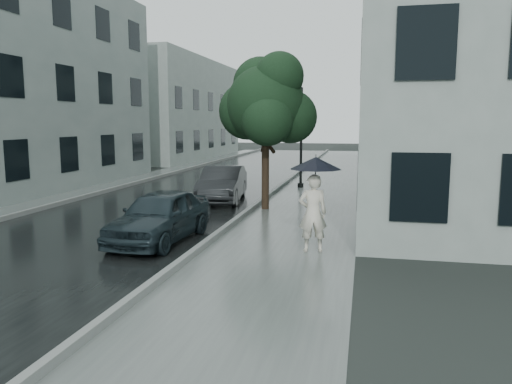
% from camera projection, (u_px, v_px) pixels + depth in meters
% --- Properties ---
extents(ground, '(120.00, 120.00, 0.00)m').
position_uv_depth(ground, '(254.00, 270.00, 10.15)').
color(ground, black).
rests_on(ground, ground).
extents(sidewalk, '(3.50, 60.00, 0.01)m').
position_uv_depth(sidewalk, '(319.00, 191.00, 21.70)').
color(sidewalk, slate).
rests_on(sidewalk, ground).
extents(kerb_near, '(0.15, 60.00, 0.15)m').
position_uv_depth(kerb_near, '(278.00, 188.00, 22.08)').
color(kerb_near, slate).
rests_on(kerb_near, ground).
extents(asphalt_road, '(6.85, 60.00, 0.00)m').
position_uv_depth(asphalt_road, '(203.00, 187.00, 22.83)').
color(asphalt_road, black).
rests_on(asphalt_road, ground).
extents(kerb_far, '(0.15, 60.00, 0.15)m').
position_uv_depth(kerb_far, '(132.00, 184.00, 23.55)').
color(kerb_far, slate).
rests_on(kerb_far, ground).
extents(sidewalk_far, '(1.70, 60.00, 0.01)m').
position_uv_depth(sidewalk_far, '(114.00, 185.00, 23.76)').
color(sidewalk_far, '#4C5451').
rests_on(sidewalk_far, ground).
extents(building_near, '(7.02, 36.00, 9.00)m').
position_uv_depth(building_near, '(429.00, 94.00, 27.23)').
color(building_near, '#909D97').
rests_on(building_near, ground).
extents(building_far_b, '(7.02, 18.00, 8.00)m').
position_uv_depth(building_far_b, '(171.00, 109.00, 41.51)').
color(building_far_b, '#909D97').
rests_on(building_far_b, ground).
extents(pedestrian, '(0.74, 0.58, 1.81)m').
position_uv_depth(pedestrian, '(313.00, 213.00, 11.47)').
color(pedestrian, silver).
rests_on(pedestrian, sidewalk).
extents(umbrella, '(1.35, 1.35, 1.32)m').
position_uv_depth(umbrella, '(316.00, 163.00, 11.31)').
color(umbrella, black).
rests_on(umbrella, ground).
extents(street_tree, '(3.43, 3.11, 5.27)m').
position_uv_depth(street_tree, '(266.00, 104.00, 16.85)').
color(street_tree, '#332619').
rests_on(street_tree, ground).
extents(lamp_post, '(0.85, 0.32, 4.62)m').
position_uv_depth(lamp_post, '(298.00, 129.00, 22.54)').
color(lamp_post, black).
rests_on(lamp_post, ground).
extents(car_near, '(1.75, 3.90, 1.30)m').
position_uv_depth(car_near, '(160.00, 216.00, 12.51)').
color(car_near, '#1A282D').
rests_on(car_near, ground).
extents(car_far, '(1.86, 4.14, 1.32)m').
position_uv_depth(car_far, '(223.00, 184.00, 18.81)').
color(car_far, black).
rests_on(car_far, ground).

